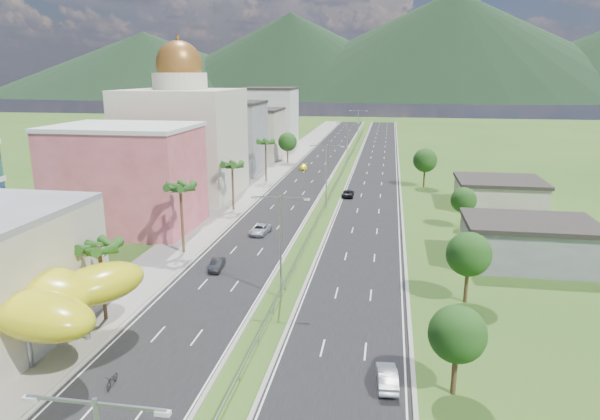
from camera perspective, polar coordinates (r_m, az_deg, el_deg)
The scene contains 33 objects.
ground at distance 48.39m, azimuth -4.46°, elevation -13.95°, with size 500.00×500.00×0.00m, color #2D5119.
road_left at distance 134.47m, azimuth 1.64°, elevation 4.59°, with size 11.00×260.00×0.04m, color black.
road_right at distance 133.28m, azimuth 8.06°, elevation 4.37°, with size 11.00×260.00×0.04m, color black.
sidewalk_left at distance 136.07m, azimuth -2.34°, elevation 4.72°, with size 7.00×260.00×0.12m, color gray.
median_guardrail at distance 115.91m, azimuth 4.09°, elevation 3.27°, with size 0.10×216.06×0.76m.
streetlight_median_b at distance 54.80m, azimuth -2.09°, elevation -2.80°, with size 6.04×0.25×11.00m.
streetlight_median_c at distance 93.29m, azimuth 2.84°, elevation 4.40°, with size 6.04×0.25×11.00m.
streetlight_median_d at distance 137.63m, azimuth 5.07°, elevation 7.60°, with size 6.04×0.25×11.00m.
streetlight_median_e at distance 182.29m, azimuth 6.22°, elevation 9.24°, with size 6.04×0.25×11.00m.
lime_canopy at distance 51.46m, azimuth -28.13°, elevation -7.81°, with size 18.00×15.00×7.40m.
pink_shophouse at distance 84.24m, azimuth -17.99°, elevation 3.14°, with size 20.00×15.00×15.00m, color #BB4C51.
domed_building at distance 104.36m, azimuth -12.38°, elevation 7.71°, with size 20.00×20.00×28.70m.
midrise_grey at distance 127.83m, azimuth -7.73°, elevation 7.57°, with size 16.00×15.00×16.00m, color slate.
midrise_beige at distance 149.02m, azimuth -5.21°, elevation 8.02°, with size 16.00×15.00×13.00m, color #ADA28E.
midrise_white at distance 171.03m, azimuth -3.27°, elevation 9.72°, with size 16.00×15.00×18.00m, color silver.
shed_near at distance 71.49m, azimuth 23.19°, elevation -3.41°, with size 15.00×10.00×5.00m, color slate.
shed_far at distance 100.36m, azimuth 20.44°, elevation 1.56°, with size 14.00×12.00×4.40m, color #ADA28E.
palm_tree_b at distance 52.97m, azimuth -20.62°, elevation -4.00°, with size 3.60×3.60×8.10m.
palm_tree_c at distance 69.95m, azimuth -12.64°, elevation 2.14°, with size 3.60×3.60×9.60m.
palm_tree_d at distance 91.43m, azimuth -7.25°, elevation 4.60°, with size 3.60×3.60×8.60m.
palm_tree_e at distance 115.21m, azimuth -3.69°, elevation 7.09°, with size 3.60×3.60×9.40m.
leafy_tree_lfar at distance 139.82m, azimuth -1.33°, elevation 7.28°, with size 4.90×4.90×8.05m.
leafy_tree_ra at distance 40.91m, azimuth 16.44°, elevation -12.60°, with size 4.20×4.20×6.90m.
leafy_tree_rb at distance 56.77m, azimuth 17.56°, elevation -4.53°, with size 4.55×4.55×7.47m.
leafy_tree_rc at distance 84.13m, azimuth 17.05°, elevation 1.01°, with size 3.85×3.85×6.33m.
leafy_tree_rd at distance 112.84m, azimuth 13.21°, elevation 5.18°, with size 4.90×4.90×8.05m.
mountain_ridge at distance 494.26m, azimuth 15.55°, elevation 11.25°, with size 860.00×140.00×90.00m, color black, non-canonical shape.
car_dark_left at distance 65.12m, azimuth -8.86°, elevation -5.77°, with size 1.34×3.86×1.27m, color black.
car_silver_mid_left at distance 78.52m, azimuth -4.26°, elevation -2.08°, with size 2.22×4.82×1.34m, color #A3A6AB.
car_yellow_far_left at distance 130.89m, azimuth 0.38°, elevation 4.61°, with size 1.72×4.22×1.22m, color yellow.
car_silver_right at distance 42.69m, azimuth 9.27°, elevation -17.16°, with size 1.48×4.23×1.40m, color #AEB1B6.
car_dark_far_right at distance 102.23m, azimuth 5.13°, elevation 1.78°, with size 2.16×4.68×1.30m, color black.
motorcycle at distance 44.50m, azimuth -19.42°, elevation -16.56°, with size 0.58×1.92×1.23m, color black.
Camera 1 is at (10.62, -41.25, 22.96)m, focal length 32.00 mm.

